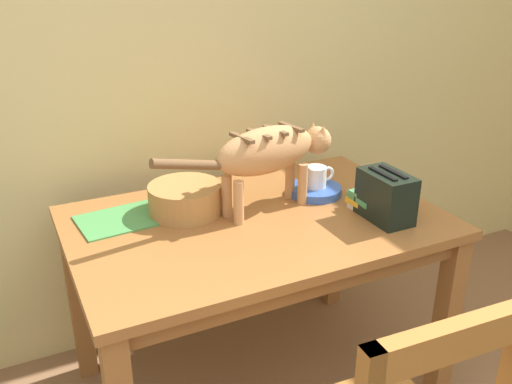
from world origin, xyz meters
name	(u,v)px	position (x,y,z in m)	size (l,w,h in m)	color
wall_rear	(166,49)	(0.00, 2.01, 1.25)	(4.86, 0.11, 2.50)	#DBC681
dining_table	(256,241)	(0.11, 1.41, 0.65)	(1.29, 0.84, 0.74)	#9B5F2F
cat	(270,152)	(0.19, 1.47, 0.96)	(0.72, 0.20, 0.31)	tan
saucer_bowl	(315,190)	(0.41, 1.51, 0.76)	(0.20, 0.20, 0.03)	#335AB5
coffee_mug	(316,177)	(0.41, 1.51, 0.81)	(0.12, 0.08, 0.08)	white
magazine	(122,219)	(-0.32, 1.61, 0.74)	(0.30, 0.22, 0.01)	#48934C
book_stack	(376,200)	(0.54, 1.29, 0.78)	(0.18, 0.15, 0.07)	silver
wicker_basket	(185,198)	(-0.10, 1.57, 0.80)	(0.26, 0.26, 0.11)	#AF783E
toaster	(386,196)	(0.51, 1.21, 0.83)	(0.12, 0.20, 0.18)	black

